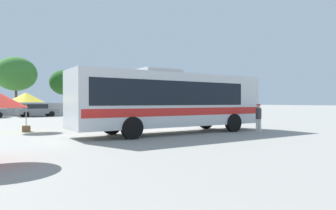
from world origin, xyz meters
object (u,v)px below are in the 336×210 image
at_px(roadside_tree_midright, 65,82).
at_px(roadside_tree_right, 156,86).
at_px(roadside_tree_midleft, 16,74).
at_px(attendant_by_bus_door, 259,116).
at_px(vendor_umbrella_secondary_yellow, 26,98).
at_px(coach_bus_silver_red, 170,100).
at_px(parked_car_third_grey, 37,110).

relative_size(roadside_tree_midright, roadside_tree_right, 0.97).
relative_size(roadside_tree_midleft, roadside_tree_midright, 1.21).
height_order(attendant_by_bus_door, roadside_tree_midright, roadside_tree_midright).
bearing_deg(roadside_tree_midleft, roadside_tree_midright, -2.89).
relative_size(vendor_umbrella_secondary_yellow, roadside_tree_midleft, 0.29).
distance_m(coach_bus_silver_red, roadside_tree_midleft, 32.75).
height_order(roadside_tree_midleft, roadside_tree_right, roadside_tree_midleft).
distance_m(attendant_by_bus_door, parked_car_third_grey, 27.90).
bearing_deg(roadside_tree_right, roadside_tree_midleft, -175.15).
distance_m(coach_bus_silver_red, roadside_tree_right, 40.90).
bearing_deg(parked_car_third_grey, roadside_tree_right, 22.56).
distance_m(attendant_by_bus_door, roadside_tree_midright, 34.75).
bearing_deg(parked_car_third_grey, roadside_tree_midleft, 97.70).
relative_size(attendant_by_bus_door, roadside_tree_midright, 0.25).
bearing_deg(roadside_tree_midright, roadside_tree_right, 7.65).
distance_m(vendor_umbrella_secondary_yellow, parked_car_third_grey, 19.85).
bearing_deg(vendor_umbrella_secondary_yellow, coach_bus_silver_red, -41.72).
bearing_deg(roadside_tree_right, roadside_tree_midright, -172.35).
xyz_separation_m(roadside_tree_midright, roadside_tree_right, (17.84, 2.40, 0.14)).
xyz_separation_m(attendant_by_bus_door, roadside_tree_right, (17.35, 36.94, 3.88)).
bearing_deg(roadside_tree_midleft, roadside_tree_right, 4.85).
bearing_deg(coach_bus_silver_red, roadside_tree_midleft, 94.54).
relative_size(coach_bus_silver_red, vendor_umbrella_secondary_yellow, 4.95).
bearing_deg(attendant_by_bus_door, vendor_umbrella_secondary_yellow, 143.07).
bearing_deg(roadside_tree_midright, roadside_tree_midleft, 177.11).
relative_size(parked_car_third_grey, roadside_tree_midleft, 0.58).
bearing_deg(attendant_by_bus_door, roadside_tree_midright, 90.80).
xyz_separation_m(attendant_by_bus_door, roadside_tree_midright, (-0.48, 34.55, 3.73)).
height_order(vendor_umbrella_secondary_yellow, roadside_tree_midleft, roadside_tree_midleft).
xyz_separation_m(coach_bus_silver_red, parked_car_third_grey, (-1.55, 24.82, -1.07)).
height_order(attendant_by_bus_door, roadside_tree_right, roadside_tree_right).
height_order(attendant_by_bus_door, parked_car_third_grey, attendant_by_bus_door).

